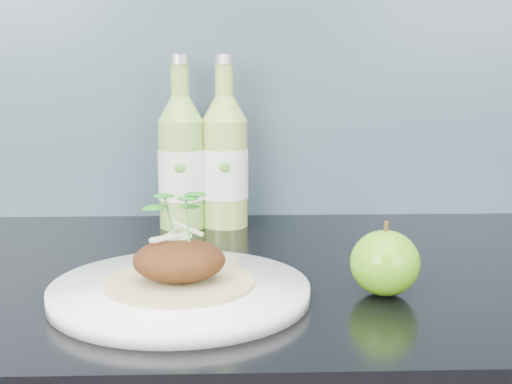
{
  "coord_description": "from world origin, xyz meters",
  "views": [
    {
      "loc": [
        0.03,
        0.88,
        1.14
      ],
      "look_at": [
        0.05,
        1.64,
        1.0
      ],
      "focal_mm": 50.0,
      "sensor_mm": 36.0,
      "label": 1
    }
  ],
  "objects_px": {
    "dinner_plate": "(180,292)",
    "cider_bottle_left": "(181,163)",
    "green_apple": "(385,263)",
    "cider_bottle_right": "(225,162)"
  },
  "relations": [
    {
      "from": "dinner_plate",
      "to": "cider_bottle_left",
      "type": "xyz_separation_m",
      "value": [
        -0.02,
        0.32,
        0.09
      ]
    },
    {
      "from": "green_apple",
      "to": "cider_bottle_left",
      "type": "xyz_separation_m",
      "value": [
        -0.23,
        0.32,
        0.06
      ]
    },
    {
      "from": "cider_bottle_right",
      "to": "dinner_plate",
      "type": "bearing_deg",
      "value": -90.42
    },
    {
      "from": "cider_bottle_right",
      "to": "cider_bottle_left",
      "type": "bearing_deg",
      "value": -167.68
    },
    {
      "from": "dinner_plate",
      "to": "cider_bottle_right",
      "type": "height_order",
      "value": "cider_bottle_right"
    },
    {
      "from": "cider_bottle_left",
      "to": "green_apple",
      "type": "bearing_deg",
      "value": -78.06
    },
    {
      "from": "cider_bottle_left",
      "to": "dinner_plate",
      "type": "bearing_deg",
      "value": -110.86
    },
    {
      "from": "green_apple",
      "to": "cider_bottle_right",
      "type": "relative_size",
      "value": 0.34
    },
    {
      "from": "dinner_plate",
      "to": "cider_bottle_right",
      "type": "distance_m",
      "value": 0.34
    },
    {
      "from": "dinner_plate",
      "to": "cider_bottle_left",
      "type": "height_order",
      "value": "cider_bottle_left"
    }
  ]
}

